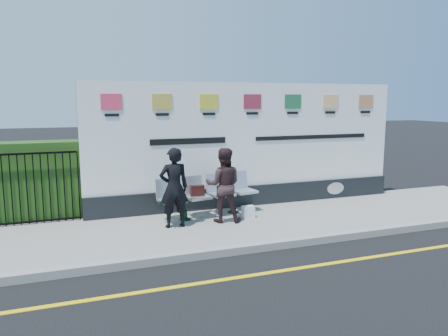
% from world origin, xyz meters
% --- Properties ---
extents(ground, '(80.00, 80.00, 0.00)m').
position_xyz_m(ground, '(0.00, 0.00, 0.00)').
color(ground, black).
extents(pavement, '(14.00, 3.00, 0.12)m').
position_xyz_m(pavement, '(0.00, 2.50, 0.06)').
color(pavement, gray).
rests_on(pavement, ground).
extents(kerb, '(14.00, 0.18, 0.14)m').
position_xyz_m(kerb, '(0.00, 1.00, 0.07)').
color(kerb, gray).
rests_on(kerb, ground).
extents(yellow_line, '(14.00, 0.10, 0.01)m').
position_xyz_m(yellow_line, '(0.00, 0.00, 0.00)').
color(yellow_line, yellow).
rests_on(yellow_line, ground).
extents(billboard, '(8.00, 0.30, 3.00)m').
position_xyz_m(billboard, '(0.50, 3.85, 1.42)').
color(billboard, black).
rests_on(billboard, pavement).
extents(hedge, '(2.35, 0.70, 1.70)m').
position_xyz_m(hedge, '(-4.58, 4.30, 0.97)').
color(hedge, '#254A16').
rests_on(hedge, pavement).
extents(railing, '(2.05, 0.06, 1.54)m').
position_xyz_m(railing, '(-4.58, 3.85, 0.89)').
color(railing, black).
rests_on(railing, pavement).
extents(bench, '(2.41, 1.01, 0.50)m').
position_xyz_m(bench, '(-0.80, 3.15, 0.37)').
color(bench, silver).
rests_on(bench, pavement).
extents(woman_left, '(0.60, 0.40, 1.65)m').
position_xyz_m(woman_left, '(-1.74, 2.61, 0.94)').
color(woman_left, black).
rests_on(woman_left, pavement).
extents(woman_right, '(0.94, 0.84, 1.60)m').
position_xyz_m(woman_right, '(-0.66, 2.65, 0.92)').
color(woman_right, '#311F21').
rests_on(woman_right, pavement).
extents(handbag_brown, '(0.31, 0.14, 0.24)m').
position_xyz_m(handbag_brown, '(-1.10, 3.10, 0.74)').
color(handbag_brown, black).
rests_on(handbag_brown, bench).
extents(carrier_bag_white, '(0.27, 0.16, 0.27)m').
position_xyz_m(carrier_bag_white, '(-0.04, 2.72, 0.25)').
color(carrier_bag_white, white).
rests_on(carrier_bag_white, pavement).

